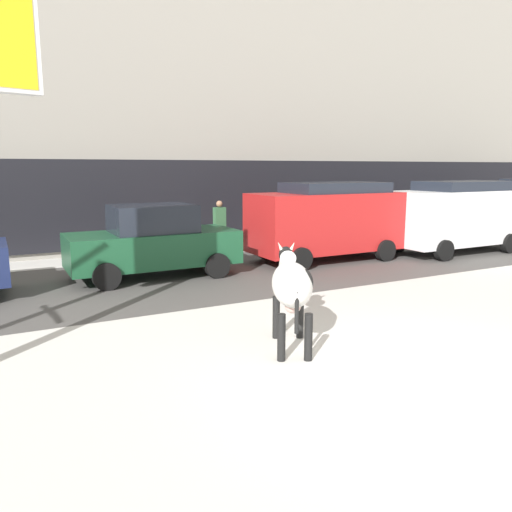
% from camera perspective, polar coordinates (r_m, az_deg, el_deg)
% --- Properties ---
extents(ground_plane, '(120.00, 120.00, 0.00)m').
position_cam_1_polar(ground_plane, '(6.98, 19.20, -13.77)').
color(ground_plane, silver).
extents(road_strip, '(60.00, 5.60, 0.01)m').
position_cam_1_polar(road_strip, '(13.01, -5.54, -2.18)').
color(road_strip, '#514F4C').
rests_on(road_strip, ground).
extents(building_facade, '(44.00, 6.10, 13.00)m').
position_cam_1_polar(building_facade, '(20.14, -14.44, 20.45)').
color(building_facade, gray).
rests_on(building_facade, ground).
extents(cow_holstein, '(1.20, 1.89, 1.54)m').
position_cam_1_polar(cow_holstein, '(7.63, 4.18, -3.27)').
color(cow_holstein, silver).
rests_on(cow_holstein, ground).
extents(car_darkgreen_sedan, '(4.20, 1.99, 1.84)m').
position_cam_1_polar(car_darkgreen_sedan, '(12.87, -11.65, 1.61)').
color(car_darkgreen_sedan, '#194C2D').
rests_on(car_darkgreen_sedan, ground).
extents(car_red_van, '(4.61, 2.13, 2.32)m').
position_cam_1_polar(car_red_van, '(15.02, 8.10, 4.20)').
color(car_red_van, red).
rests_on(car_red_van, ground).
extents(car_white_van, '(4.61, 2.13, 2.32)m').
position_cam_1_polar(car_white_van, '(17.52, 21.85, 4.40)').
color(car_white_van, white).
rests_on(car_white_van, ground).
extents(pedestrian_near_billboard, '(0.36, 0.24, 1.73)m').
position_cam_1_polar(pedestrian_near_billboard, '(17.30, 5.34, 3.81)').
color(pedestrian_near_billboard, '#282833').
rests_on(pedestrian_near_billboard, ground).
extents(pedestrian_by_cars, '(0.36, 0.24, 1.73)m').
position_cam_1_polar(pedestrian_by_cars, '(18.22, 9.61, 4.03)').
color(pedestrian_by_cars, '#282833').
rests_on(pedestrian_by_cars, ground).
extents(pedestrian_far_left, '(0.36, 0.24, 1.73)m').
position_cam_1_polar(pedestrian_far_left, '(15.83, -4.17, 3.25)').
color(pedestrian_far_left, '#282833').
rests_on(pedestrian_far_left, ground).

